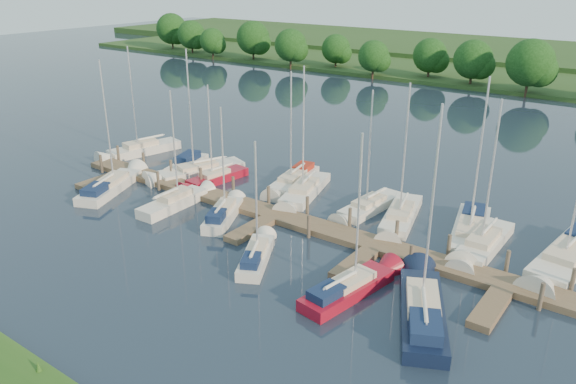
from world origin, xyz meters
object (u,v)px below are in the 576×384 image
Objects in this scene: sailboat_n_0 at (141,151)px; motorboat at (187,164)px; dock at (271,218)px; sailboat_s_2 at (224,215)px; sailboat_n_5 at (304,193)px.

sailboat_n_0 is 6.39m from motorboat.
sailboat_n_0 is (-19.37, 4.88, 0.09)m from dock.
dock is 3.79× the size of sailboat_n_0.
motorboat is at bearing -168.89° from sailboat_n_0.
sailboat_s_2 is at bearing -148.97° from dock.
motorboat is (6.39, -0.22, 0.04)m from sailboat_n_0.
sailboat_n_0 reaches higher than sailboat_n_5.
sailboat_s_2 is (-2.87, -1.73, 0.14)m from dock.
dock is 13.79m from motorboat.
sailboat_s_2 reaches higher than dock.
motorboat is (-12.98, 4.66, 0.12)m from dock.
sailboat_s_2 reaches higher than motorboat.
sailboat_s_2 is at bearing 58.24° from sailboat_n_5.
sailboat_n_0 reaches higher than sailboat_s_2.
sailboat_n_0 is 17.77m from sailboat_s_2.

